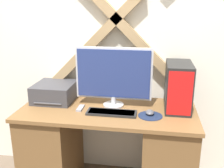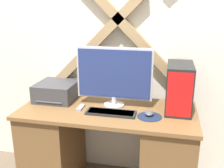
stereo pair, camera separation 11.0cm
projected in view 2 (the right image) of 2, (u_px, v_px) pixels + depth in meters
The scene contains 9 objects.
wall_back at pixel (117, 33), 2.32m from camera, with size 6.40×0.13×2.70m.
desk at pixel (108, 149), 2.25m from camera, with size 1.42×0.65×0.78m.
monitor at pixel (114, 75), 2.12m from camera, with size 0.62×0.17×0.49m.
keyboard at pixel (111, 113), 2.03m from camera, with size 0.39×0.13×0.02m.
mousepad at pixel (149, 117), 1.98m from camera, with size 0.19×0.19×0.00m.
mouse at pixel (149, 113), 2.00m from camera, with size 0.07×0.09×0.03m.
computer_tower at pixel (179, 88), 2.06m from camera, with size 0.20×0.37×0.38m.
printer at pixel (57, 91), 2.33m from camera, with size 0.34×0.35×0.15m.
remote_control at pixel (81, 107), 2.14m from camera, with size 0.04×0.12×0.02m.
Camera 2 is at (0.46, -1.60, 1.60)m, focal length 42.00 mm.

